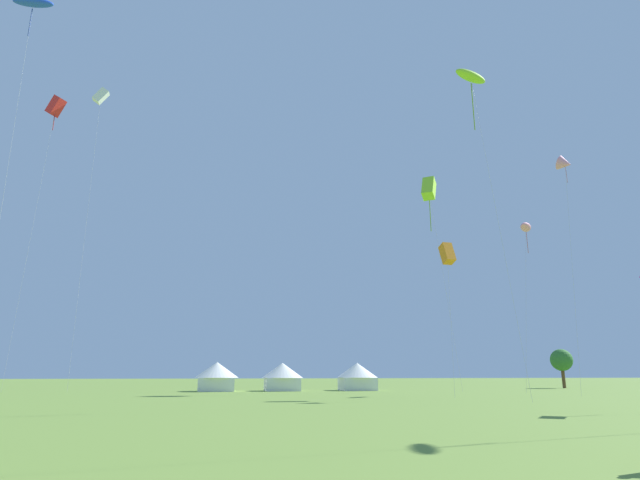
% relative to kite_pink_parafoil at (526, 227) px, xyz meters
% --- Properties ---
extents(kite_pink_parafoil, '(3.76, 2.97, 18.07)m').
position_rel_kite_pink_parafoil_xyz_m(kite_pink_parafoil, '(0.00, 0.00, 0.00)').
color(kite_pink_parafoil, pink).
rests_on(kite_pink_parafoil, ground).
extents(kite_red_box, '(2.47, 2.11, 34.29)m').
position_rel_kite_pink_parafoil_xyz_m(kite_red_box, '(-53.15, 11.69, 15.46)').
color(kite_red_box, red).
rests_on(kite_red_box, ground).
extents(kite_pink_delta, '(3.53, 2.62, 23.55)m').
position_rel_kite_pink_parafoil_xyz_m(kite_pink_delta, '(1.17, -6.09, 5.10)').
color(kite_pink_delta, pink).
rests_on(kite_pink_delta, ground).
extents(kite_lime_parafoil, '(3.68, 3.33, 26.91)m').
position_rel_kite_pink_parafoil_xyz_m(kite_lime_parafoil, '(-12.70, -13.67, 8.80)').
color(kite_lime_parafoil, '#99DB2D').
rests_on(kite_lime_parafoil, ground).
extents(kite_blue_parafoil, '(3.77, 2.11, 37.01)m').
position_rel_kite_pink_parafoil_xyz_m(kite_blue_parafoil, '(-51.60, -2.77, 18.82)').
color(kite_blue_parafoil, blue).
rests_on(kite_blue_parafoil, ground).
extents(kite_orange_box, '(1.41, 2.42, 13.38)m').
position_rel_kite_pink_parafoil_xyz_m(kite_orange_box, '(-12.84, -7.27, -5.15)').
color(kite_orange_box, orange).
rests_on(kite_orange_box, ground).
extents(kite_lime_box, '(3.09, 3.53, 25.71)m').
position_rel_kite_pink_parafoil_xyz_m(kite_lime_box, '(-7.92, 7.36, 6.59)').
color(kite_lime_box, '#99DB2D').
rests_on(kite_lime_box, ground).
extents(kite_white_box, '(1.94, 1.53, 36.87)m').
position_rel_kite_pink_parafoil_xyz_m(kite_white_box, '(-48.64, 13.31, 18.21)').
color(kite_white_box, white).
rests_on(kite_white_box, ground).
extents(festival_tent_right, '(4.86, 4.86, 3.16)m').
position_rel_kite_pink_parafoil_xyz_m(festival_tent_right, '(-32.67, 11.30, -15.75)').
color(festival_tent_right, white).
rests_on(festival_tent_right, ground).
extents(festival_tent_left, '(4.77, 4.77, 3.10)m').
position_rel_kite_pink_parafoil_xyz_m(festival_tent_left, '(-25.29, 11.30, -15.78)').
color(festival_tent_left, white).
rests_on(festival_tent_left, ground).
extents(festival_tent_center, '(4.81, 4.81, 3.13)m').
position_rel_kite_pink_parafoil_xyz_m(festival_tent_center, '(-16.45, 11.30, -15.77)').
color(festival_tent_center, white).
rests_on(festival_tent_center, ground).
extents(tree_distant_right, '(2.92, 2.92, 5.14)m').
position_rel_kite_pink_parafoil_xyz_m(tree_distant_right, '(13.27, 15.13, -13.87)').
color(tree_distant_right, brown).
rests_on(tree_distant_right, ground).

